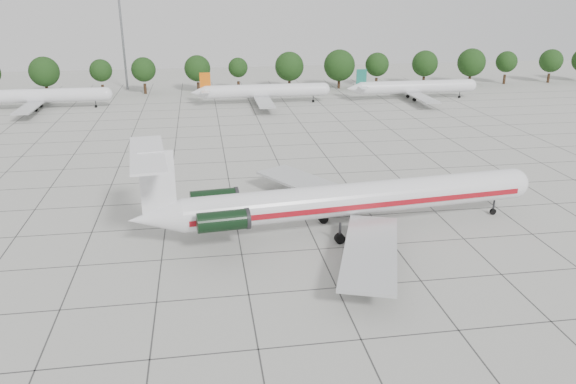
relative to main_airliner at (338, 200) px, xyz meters
name	(u,v)px	position (x,y,z in m)	size (l,w,h in m)	color
ground	(305,219)	(-2.87, 4.07, -3.78)	(260.00, 260.00, 0.00)	#ABABA4
apron_joints	(285,178)	(-2.87, 19.07, -3.78)	(170.00, 170.00, 0.02)	#383838
main_airliner	(338,200)	(0.00, 0.00, 0.00)	(45.64, 35.74, 10.71)	silver
ground_crew	(397,200)	(9.05, 6.22, -2.92)	(0.63, 0.41, 1.72)	#CC8A0C
bg_airliner_b	(40,96)	(-48.67, 73.45, -0.87)	(28.24, 27.20, 7.40)	silver
bg_airliner_c	(264,91)	(0.28, 71.84, -0.87)	(28.24, 27.20, 7.40)	silver
bg_airliner_d	(415,87)	(36.19, 71.50, -0.87)	(28.24, 27.20, 7.40)	silver
tree_line	(197,68)	(-14.56, 89.07, 2.20)	(249.86, 8.44, 10.22)	#332114
floodlight_mast	(122,33)	(-32.87, 96.07, 10.50)	(1.60, 1.60, 25.45)	slate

